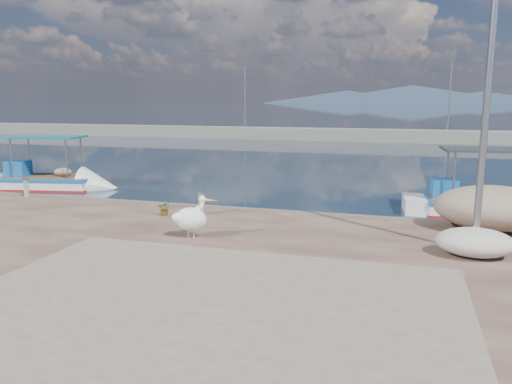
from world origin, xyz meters
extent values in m
plane|color=#162635|center=(0.00, 0.00, 0.00)|extent=(1400.00, 1400.00, 0.00)
cube|color=gray|center=(1.00, -3.00, 0.50)|extent=(9.00, 7.00, 0.01)
cube|color=gray|center=(0.00, 40.00, 0.60)|extent=(120.00, 2.20, 1.20)
cylinder|color=gray|center=(-12.00, 40.00, 4.00)|extent=(0.16, 0.16, 7.00)
cylinder|color=gray|center=(8.00, 40.00, 4.00)|extent=(0.16, 0.16, 7.00)
cone|color=#28384C|center=(-70.00, 650.00, 8.00)|extent=(220.00, 220.00, 16.00)
cone|color=#28384C|center=(10.00, 650.00, 11.00)|extent=(280.00, 280.00, 22.00)
cone|color=#28384C|center=(90.00, 650.00, 7.00)|extent=(200.00, 200.00, 14.00)
cube|color=white|center=(-11.42, 8.69, 0.08)|extent=(6.10, 2.96, 0.96)
cube|color=#185A9E|center=(-11.42, 8.69, 0.50)|extent=(4.50, 2.72, 0.14)
cube|color=#A31514|center=(-11.42, 8.69, 0.02)|extent=(4.50, 2.70, 0.12)
cube|color=#185A9E|center=(-12.85, 8.42, 0.91)|extent=(1.06, 1.06, 0.71)
cube|color=#185663|center=(-11.42, 8.69, 2.37)|extent=(3.49, 2.38, 0.08)
cube|color=white|center=(7.09, 8.62, 0.07)|extent=(5.86, 2.33, 0.94)
cube|color=#185A9E|center=(7.09, 8.62, 0.49)|extent=(4.27, 2.26, 0.14)
cube|color=#A31514|center=(7.09, 8.62, 0.02)|extent=(4.27, 2.24, 0.12)
cube|color=#185A9E|center=(5.66, 8.51, 0.89)|extent=(0.96, 0.96, 0.69)
cube|color=#242A2F|center=(7.09, 8.62, 2.32)|extent=(3.28, 2.03, 0.08)
cylinder|color=tan|center=(-1.04, 1.15, 0.64)|extent=(0.04, 0.04, 0.28)
cylinder|color=tan|center=(-0.90, 1.20, 0.64)|extent=(0.04, 0.04, 0.28)
ellipsoid|color=white|center=(-0.97, 1.18, 1.00)|extent=(0.98, 0.81, 0.61)
cylinder|color=white|center=(-0.73, 1.28, 1.31)|extent=(0.22, 0.18, 0.52)
sphere|color=white|center=(-0.69, 1.29, 1.53)|extent=(0.17, 0.17, 0.17)
cone|color=#F3A45E|center=(-0.50, 1.37, 1.49)|extent=(0.41, 0.24, 0.13)
cylinder|color=gray|center=(5.92, 1.99, 4.00)|extent=(0.16, 0.16, 7.00)
cylinder|color=gray|center=(5.92, 1.99, 0.55)|extent=(0.44, 0.44, 0.10)
cylinder|color=gray|center=(-1.77, 3.77, 0.86)|extent=(0.19, 0.19, 0.72)
cylinder|color=gray|center=(-1.77, 3.77, 1.22)|extent=(0.25, 0.25, 0.06)
cylinder|color=gray|center=(-9.09, 4.60, 0.83)|extent=(0.17, 0.17, 0.67)
cylinder|color=gray|center=(-9.09, 4.60, 1.17)|extent=(0.23, 0.23, 0.06)
imported|color=#33722D|center=(-2.79, 3.30, 0.73)|extent=(0.48, 0.44, 0.46)
ellipsoid|color=silver|center=(5.87, 1.64, 0.82)|extent=(1.73, 1.30, 0.65)
ellipsoid|color=tan|center=(6.63, 4.33, 1.11)|extent=(3.12, 2.23, 1.23)
camera|label=1|loc=(4.21, -10.31, 4.03)|focal=35.00mm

